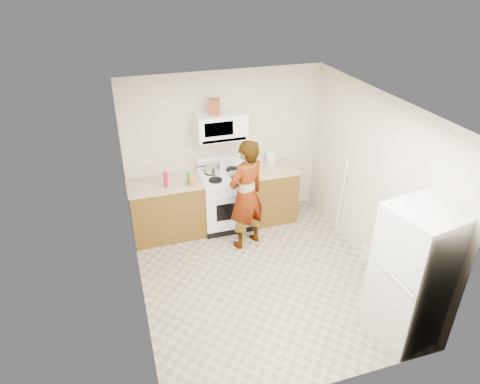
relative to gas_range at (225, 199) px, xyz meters
name	(u,v)px	position (x,y,z in m)	size (l,w,h in m)	color
floor	(260,279)	(0.10, -1.48, -0.49)	(3.60, 3.60, 0.00)	gray
back_wall	(225,148)	(0.10, 0.31, 0.76)	(3.20, 0.02, 2.50)	beige
right_wall	(373,184)	(1.69, -1.48, 0.76)	(0.02, 3.60, 2.50)	beige
cabinet_left	(167,210)	(-0.94, 0.01, -0.04)	(1.12, 0.62, 0.90)	brown
counter_left	(165,184)	(-0.94, 0.01, 0.43)	(1.14, 0.64, 0.04)	tan
cabinet_right	(269,194)	(0.78, 0.01, -0.04)	(0.80, 0.62, 0.90)	brown
counter_right	(270,169)	(0.78, 0.01, 0.43)	(0.82, 0.64, 0.04)	tan
gas_range	(225,199)	(0.00, 0.00, 0.00)	(0.76, 0.65, 1.13)	white
microwave	(221,126)	(0.00, 0.13, 1.21)	(0.76, 0.38, 0.40)	white
person	(246,195)	(0.17, -0.62, 0.38)	(0.63, 0.42, 1.74)	tan
fridge	(413,275)	(1.39, -2.87, 0.36)	(0.70, 0.70, 1.70)	silver
kettle	(271,158)	(0.86, 0.18, 0.55)	(0.16, 0.16, 0.19)	silver
jug	(214,107)	(-0.10, 0.09, 1.53)	(0.14, 0.14, 0.24)	brown
saucepan	(212,168)	(-0.16, 0.14, 0.54)	(0.24, 0.24, 0.13)	silver
tray	(238,174)	(0.20, -0.07, 0.47)	(0.25, 0.16, 0.05)	silver
bottle_spray	(166,180)	(-0.93, -0.12, 0.57)	(0.07, 0.07, 0.24)	red
bottle_hot_sauce	(191,181)	(-0.57, -0.22, 0.53)	(0.06, 0.06, 0.17)	orange
bottle_green_cap	(189,178)	(-0.59, -0.13, 0.55)	(0.06, 0.06, 0.19)	#1B9528
pot_lid	(191,183)	(-0.56, -0.13, 0.45)	(0.22, 0.22, 0.01)	silver
broom	(341,197)	(1.66, -0.81, 0.21)	(0.03, 0.03, 1.39)	white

